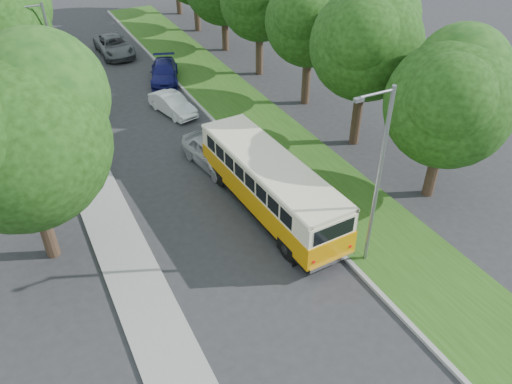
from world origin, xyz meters
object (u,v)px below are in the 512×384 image
vintage_bus (270,186)px  car_grey (114,46)px  lamppost_far (54,62)px  car_silver (213,153)px  lamppost_near (377,176)px  car_blue (164,72)px  car_white (173,104)px

vintage_bus → car_grey: (-1.21, 24.78, -0.70)m
lamppost_far → car_silver: 11.06m
lamppost_near → vintage_bus: size_ratio=0.82×
vintage_bus → car_silver: (-0.79, 5.09, -0.69)m
lamppost_far → car_silver: size_ratio=1.66×
car_blue → car_silver: bearing=-77.4°
lamppost_near → car_grey: size_ratio=1.48×
vintage_bus → car_white: vintage_bus is taller
vintage_bus → lamppost_near: bearing=-71.8°
vintage_bus → car_grey: vintage_bus is taller
lamppost_far → car_silver: (6.24, -8.50, -3.34)m
car_silver → car_white: car_silver is taller
vintage_bus → car_blue: 17.57m
car_silver → car_grey: (-0.42, 19.70, -0.02)m
vintage_bus → car_white: 12.20m
lamppost_far → car_grey: (5.81, 11.19, -3.36)m
car_blue → car_grey: car_grey is taller
lamppost_far → car_grey: size_ratio=1.38×
lamppost_far → car_blue: (7.70, 3.95, -3.43)m
car_white → car_grey: car_grey is taller
lamppost_near → car_blue: lamppost_near is taller
lamppost_near → lamppost_far: size_ratio=1.07×
car_grey → lamppost_near: bearing=-84.2°
lamppost_far → car_silver: bearing=-53.7°
car_white → car_silver: bearing=-105.6°
car_white → car_blue: car_blue is taller
lamppost_far → car_blue: size_ratio=1.58×
lamppost_far → vintage_bus: (7.03, -13.59, -2.66)m
vintage_bus → car_white: bearing=90.1°
car_silver → car_white: (0.19, 7.08, -0.12)m
lamppost_near → car_white: 17.65m
lamppost_near → car_blue: 22.78m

